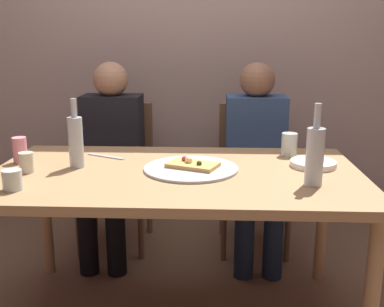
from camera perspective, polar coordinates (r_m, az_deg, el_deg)
The scene contains 16 objects.
back_wall at distance 3.21m, azimuth -0.26°, elevation 14.14°, with size 6.00×0.10×2.60m, color gray.
dining_table at distance 2.06m, azimuth -2.03°, elevation -4.13°, with size 1.65×0.91×0.73m.
pizza_tray at distance 2.05m, azimuth -0.13°, elevation -1.88°, with size 0.43×0.43×0.01m, color #ADADB2.
pizza_slice_last at distance 2.05m, azimuth 0.04°, elevation -1.36°, with size 0.25×0.20×0.05m.
wine_bottle at distance 2.13m, azimuth -14.32°, elevation 1.54°, with size 0.07×0.07×0.32m.
beer_bottle at distance 1.87m, azimuth 15.10°, elevation -0.18°, with size 0.07×0.07×0.33m.
tumbler_near at distance 2.34m, azimuth 12.05°, elevation 1.13°, with size 0.08×0.08×0.11m, color #B7C6BC.
tumbler_far at distance 2.13m, azimuth -19.98°, elevation -1.07°, with size 0.06×0.06×0.09m, color beige.
wine_glass at distance 1.91m, azimuth -21.54°, elevation -3.09°, with size 0.08×0.08×0.08m, color #B7C6BC.
soda_can at distance 2.31m, azimuth -20.70°, elevation 0.41°, with size 0.07×0.07×0.12m, color pink.
plate_stack at distance 2.18m, azimuth 14.90°, elevation -1.24°, with size 0.21×0.21×0.03m, color white.
table_knife at distance 2.31m, azimuth -10.70°, elevation -0.36°, with size 0.22×0.02×0.01m, color #B7B7BC.
chair_left at distance 2.98m, azimuth -9.41°, elevation -1.40°, with size 0.44×0.44×0.90m.
chair_right at distance 2.92m, azimuth 7.68°, elevation -1.63°, with size 0.44×0.44×0.90m.
guest_in_sweater at distance 2.80m, azimuth -10.15°, elevation 0.27°, with size 0.36×0.56×1.17m.
guest_in_beanie at distance 2.75m, azimuth 8.04°, elevation 0.07°, with size 0.36×0.56×1.17m.
Camera 1 is at (0.16, -1.94, 1.31)m, focal length 42.69 mm.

